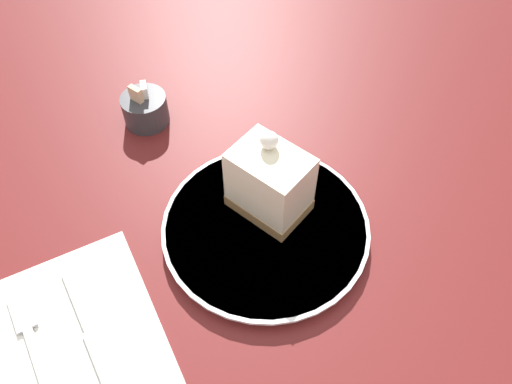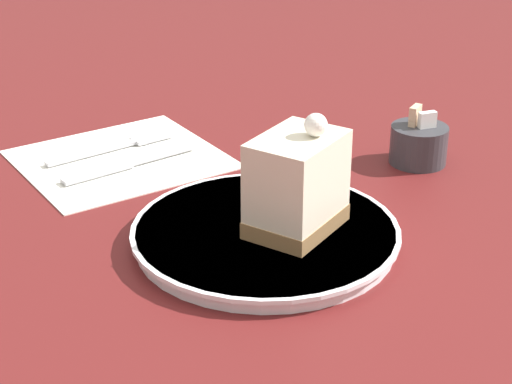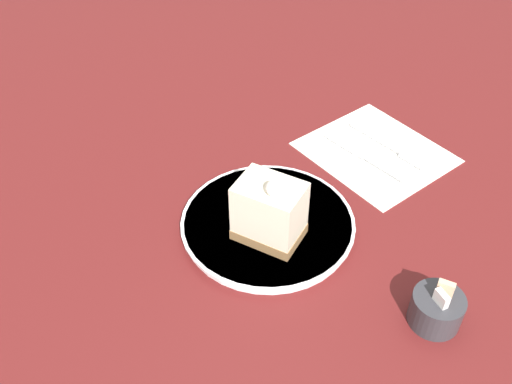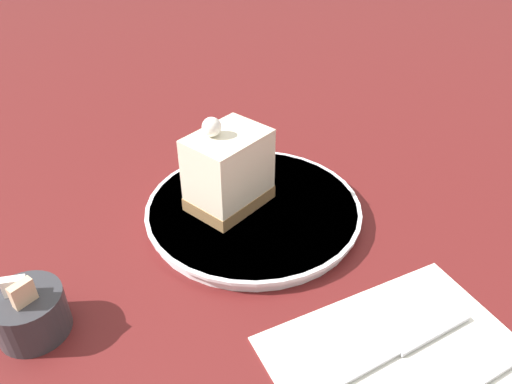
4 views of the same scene
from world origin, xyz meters
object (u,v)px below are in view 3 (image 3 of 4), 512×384
(plate, at_px, (268,224))
(knife, at_px, (357,152))
(cake_slice, at_px, (269,211))
(fork, at_px, (394,148))
(sugar_bowl, at_px, (436,309))

(plate, bearing_deg, knife, -178.56)
(cake_slice, bearing_deg, plate, -149.26)
(fork, distance_m, knife, 0.06)
(sugar_bowl, bearing_deg, cake_slice, -80.16)
(fork, bearing_deg, cake_slice, 3.38)
(cake_slice, bearing_deg, fork, 163.39)
(knife, height_order, sugar_bowl, sugar_bowl)
(plate, bearing_deg, cake_slice, 44.82)
(cake_slice, distance_m, fork, 0.31)
(cake_slice, relative_size, fork, 0.70)
(plate, relative_size, knife, 1.51)
(cake_slice, distance_m, sugar_bowl, 0.24)
(fork, height_order, knife, same)
(knife, distance_m, sugar_bowl, 0.34)
(cake_slice, distance_m, knife, 0.26)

